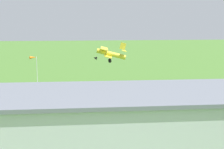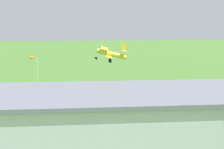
% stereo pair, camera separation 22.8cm
% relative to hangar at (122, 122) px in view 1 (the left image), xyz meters
% --- Properties ---
extents(ground_plane, '(400.00, 400.00, 0.00)m').
position_rel_hangar_xyz_m(ground_plane, '(3.00, -35.06, -3.11)').
color(ground_plane, '#47752D').
extents(hangar, '(29.02, 12.57, 6.20)m').
position_rel_hangar_xyz_m(hangar, '(0.00, 0.00, 0.00)').
color(hangar, silver).
rests_on(hangar, ground_plane).
extents(biplane, '(6.78, 7.70, 3.99)m').
position_rel_hangar_xyz_m(biplane, '(-3.04, -31.09, 3.91)').
color(biplane, yellow).
extents(person_at_fence_line, '(0.51, 0.51, 1.64)m').
position_rel_hangar_xyz_m(person_at_fence_line, '(-11.78, -12.11, -2.29)').
color(person_at_fence_line, '#B23333').
rests_on(person_at_fence_line, ground_plane).
extents(person_crossing_taxiway, '(0.53, 0.53, 1.72)m').
position_rel_hangar_xyz_m(person_crossing_taxiway, '(12.53, -15.52, -2.25)').
color(person_crossing_taxiway, '#72338C').
rests_on(person_crossing_taxiway, ground_plane).
extents(windsock, '(1.47, 0.98, 6.48)m').
position_rel_hangar_xyz_m(windsock, '(12.10, -33.60, 2.58)').
color(windsock, silver).
rests_on(windsock, ground_plane).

